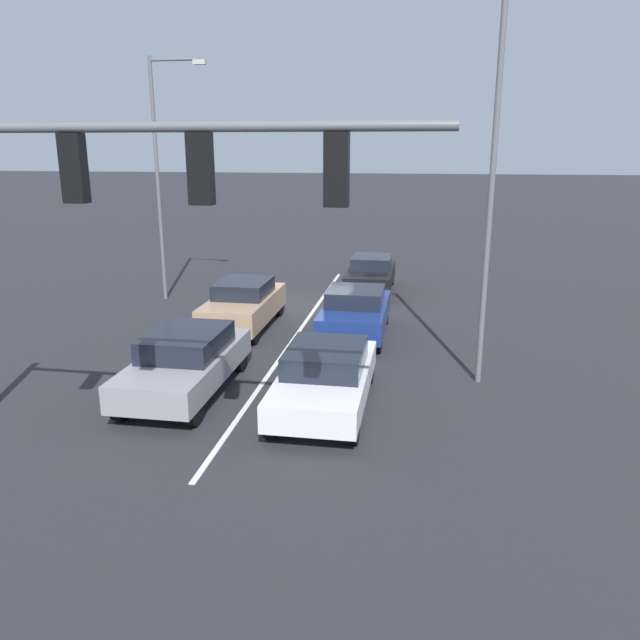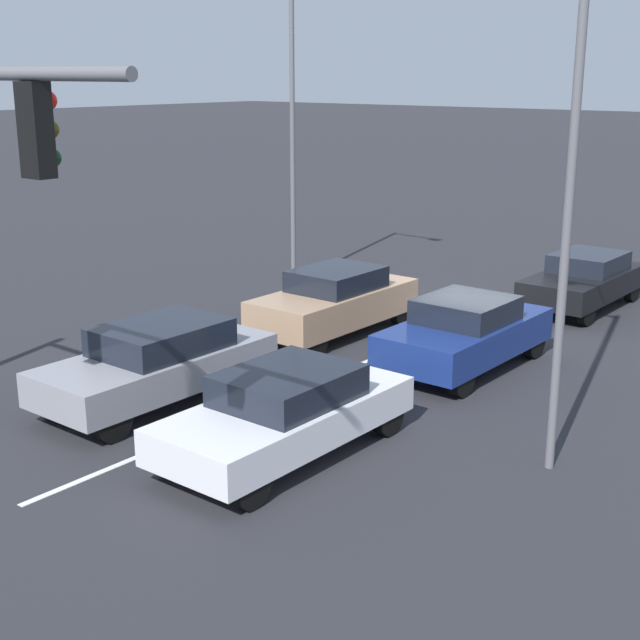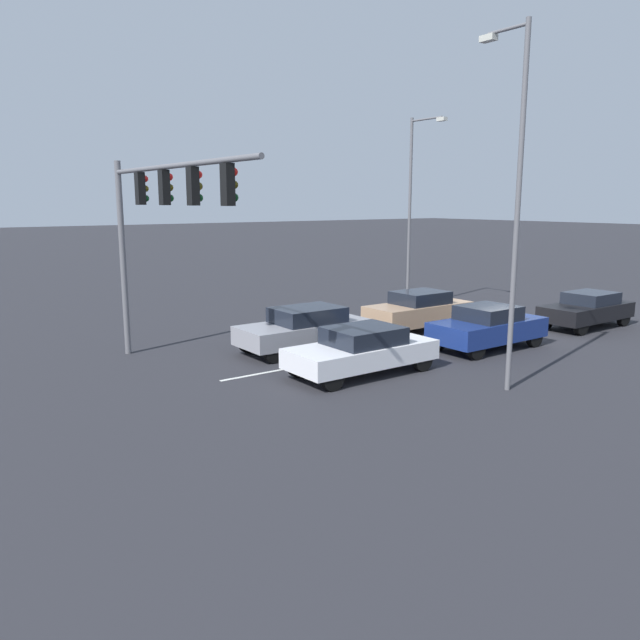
% 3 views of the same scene
% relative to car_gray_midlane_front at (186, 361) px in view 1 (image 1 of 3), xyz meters
% --- Properties ---
extents(ground_plane, '(240.00, 240.00, 0.00)m').
position_rel_car_gray_midlane_front_xyz_m(ground_plane, '(-1.64, -8.86, -0.79)').
color(ground_plane, '#28282D').
extents(lane_stripe_left_divider, '(0.12, 18.93, 0.01)m').
position_rel_car_gray_midlane_front_xyz_m(lane_stripe_left_divider, '(-1.64, -5.40, -0.79)').
color(lane_stripe_left_divider, silver).
rests_on(lane_stripe_left_divider, ground_plane).
extents(car_gray_midlane_front, '(1.91, 4.62, 1.50)m').
position_rel_car_gray_midlane_front_xyz_m(car_gray_midlane_front, '(0.00, 0.00, 0.00)').
color(car_gray_midlane_front, gray).
rests_on(car_gray_midlane_front, ground_plane).
extents(car_white_leftlane_front, '(1.92, 4.57, 1.42)m').
position_rel_car_gray_midlane_front_xyz_m(car_white_leftlane_front, '(-3.42, 0.31, -0.05)').
color(car_white_leftlane_front, silver).
rests_on(car_white_leftlane_front, ground_plane).
extents(car_tan_midlane_second, '(1.80, 4.42, 1.55)m').
position_rel_car_gray_midlane_front_xyz_m(car_tan_midlane_second, '(0.22, -5.62, 0.00)').
color(car_tan_midlane_second, tan).
rests_on(car_tan_midlane_second, ground_plane).
extents(car_navy_leftlane_second, '(1.92, 4.25, 1.51)m').
position_rel_car_gray_midlane_front_xyz_m(car_navy_leftlane_second, '(-3.46, -5.31, -0.02)').
color(car_navy_leftlane_second, navy).
rests_on(car_navy_leftlane_second, ground_plane).
extents(car_black_leftlane_third, '(1.78, 4.26, 1.43)m').
position_rel_car_gray_midlane_front_xyz_m(car_black_leftlane_third, '(-3.39, -11.57, -0.04)').
color(car_black_leftlane_third, black).
rests_on(car_black_leftlane_third, ground_plane).
extents(traffic_signal_gantry, '(9.09, 0.37, 6.32)m').
position_rel_car_gray_midlane_front_xyz_m(traffic_signal_gantry, '(0.00, 5.05, 4.03)').
color(traffic_signal_gantry, slate).
rests_on(traffic_signal_gantry, ground_plane).
extents(street_lamp_right_shoulder, '(2.14, 0.24, 8.80)m').
position_rel_car_gray_midlane_front_xyz_m(street_lamp_right_shoulder, '(4.16, -9.00, 4.26)').
color(street_lamp_right_shoulder, slate).
rests_on(street_lamp_right_shoulder, ground_plane).
extents(street_lamp_left_shoulder, '(1.51, 0.24, 9.48)m').
position_rel_car_gray_midlane_front_xyz_m(street_lamp_left_shoulder, '(-6.83, -1.90, 4.51)').
color(street_lamp_left_shoulder, slate).
rests_on(street_lamp_left_shoulder, ground_plane).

